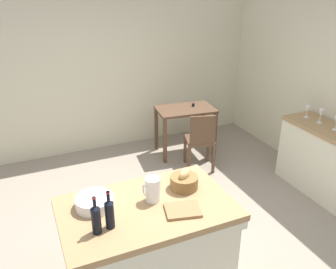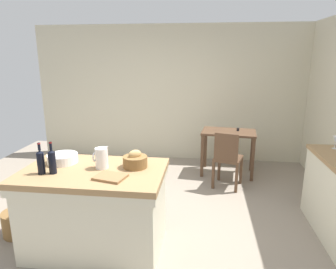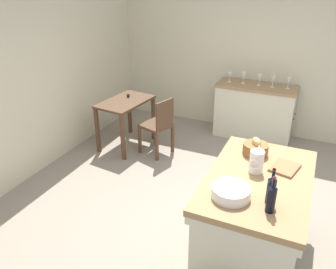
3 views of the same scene
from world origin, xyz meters
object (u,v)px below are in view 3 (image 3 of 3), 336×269
(island_table, at_px, (254,213))
(wine_glass_far_right, at_px, (230,75))
(wine_glass_left, at_px, (273,79))
(side_cabinet, at_px, (254,111))
(cutting_board, at_px, (285,168))
(writing_desk, at_px, (126,108))
(wine_bottle_amber, at_px, (271,198))
(wine_glass_middle, at_px, (259,78))
(pitcher, at_px, (256,161))
(wooden_chair, at_px, (159,125))
(wash_bowl, at_px, (231,192))
(wine_glass_right, at_px, (244,76))
(bread_basket, at_px, (256,148))
(wine_glass_far_left, at_px, (289,81))
(wine_bottle_dark, at_px, (271,190))

(island_table, distance_m, wine_glass_far_right, 2.94)
(island_table, relative_size, wine_glass_left, 7.88)
(side_cabinet, height_order, wine_glass_far_right, wine_glass_far_right)
(island_table, distance_m, cutting_board, 0.52)
(writing_desk, relative_size, wine_bottle_amber, 3.04)
(cutting_board, height_order, wine_bottle_amber, wine_bottle_amber)
(wine_glass_middle, bearing_deg, pitcher, -169.72)
(wooden_chair, bearing_deg, wine_glass_middle, -44.29)
(wash_bowl, distance_m, wine_glass_right, 3.17)
(wine_glass_far_right, bearing_deg, writing_desk, 131.64)
(wooden_chair, height_order, wine_bottle_amber, wine_bottle_amber)
(wash_bowl, height_order, wine_glass_middle, wine_glass_middle)
(pitcher, relative_size, wine_glass_left, 1.40)
(bread_basket, distance_m, wine_glass_left, 2.30)
(wooden_chair, relative_size, wine_glass_left, 4.92)
(wooden_chair, distance_m, wine_glass_right, 1.65)
(cutting_board, bearing_deg, wine_glass_far_right, 26.02)
(wooden_chair, bearing_deg, side_cabinet, -44.44)
(writing_desk, bearing_deg, wine_glass_left, -59.90)
(wine_glass_far_left, relative_size, wine_glass_right, 0.98)
(island_table, bearing_deg, wine_glass_left, 6.61)
(cutting_board, xyz_separation_m, wine_glass_left, (2.45, 0.50, 0.13))
(wine_glass_right, bearing_deg, island_table, -163.85)
(wooden_chair, bearing_deg, wine_glass_left, -49.31)
(wine_glass_far_right, bearing_deg, wine_glass_middle, -89.42)
(bread_basket, height_order, wine_glass_far_right, bread_basket)
(island_table, bearing_deg, writing_desk, 56.85)
(side_cabinet, xyz_separation_m, writing_desk, (-1.16, 1.79, 0.18))
(wooden_chair, distance_m, cutting_board, 2.32)
(wash_bowl, distance_m, wine_bottle_dark, 0.32)
(cutting_board, distance_m, wine_glass_left, 2.51)
(wine_glass_far_right, bearing_deg, wine_glass_left, -90.43)
(wine_bottle_dark, bearing_deg, cutting_board, -4.48)
(pitcher, height_order, wine_bottle_amber, wine_bottle_amber)
(wine_glass_far_left, bearing_deg, wine_bottle_amber, -175.63)
(pitcher, bearing_deg, writing_desk, 57.59)
(wooden_chair, bearing_deg, wine_glass_far_right, -30.52)
(pitcher, xyz_separation_m, wine_glass_far_left, (2.64, 0.03, 0.03))
(wine_bottle_amber, distance_m, wine_glass_far_left, 3.19)
(side_cabinet, relative_size, wine_glass_right, 6.83)
(cutting_board, distance_m, wine_bottle_dark, 0.61)
(side_cabinet, xyz_separation_m, wine_glass_far_right, (0.02, 0.46, 0.56))
(cutting_board, bearing_deg, wooden_chair, 57.39)
(wooden_chair, xyz_separation_m, wash_bowl, (-1.88, -1.57, 0.45))
(island_table, relative_size, wine_glass_far_right, 9.09)
(writing_desk, height_order, wine_glass_right, wine_glass_right)
(wine_glass_left, relative_size, wine_glass_right, 0.97)
(wine_glass_middle, bearing_deg, wine_glass_right, 89.80)
(wine_glass_far_right, bearing_deg, wine_glass_far_left, -88.89)
(island_table, xyz_separation_m, wine_bottle_amber, (-0.46, -0.16, 0.54))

